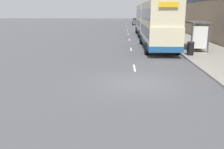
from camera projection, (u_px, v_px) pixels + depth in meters
name	position (u px, v px, depth m)	size (l,w,h in m)	color
ground_plane	(137.00, 83.00, 12.49)	(220.00, 220.00, 0.00)	#515156
pavement	(160.00, 29.00, 49.44)	(5.00, 93.00, 0.14)	gray
lane_mark_0	(134.00, 68.00, 15.82)	(0.12, 2.00, 0.01)	silver
lane_mark_1	(131.00, 49.00, 23.55)	(0.12, 2.00, 0.01)	silver
lane_mark_2	(129.00, 40.00, 31.27)	(0.12, 2.00, 0.01)	silver
lane_mark_3	(128.00, 34.00, 39.00)	(0.12, 2.00, 0.01)	silver
lane_mark_4	(127.00, 30.00, 46.73)	(0.12, 2.00, 0.01)	silver
lane_mark_5	(127.00, 27.00, 54.45)	(0.12, 2.00, 0.01)	silver
lane_mark_6	(127.00, 25.00, 62.18)	(0.12, 2.00, 0.01)	silver
lane_mark_7	(126.00, 24.00, 69.90)	(0.12, 2.00, 0.01)	silver
lane_mark_8	(126.00, 22.00, 77.63)	(0.12, 2.00, 0.01)	silver
bus_shelter	(197.00, 30.00, 22.00)	(1.60, 4.20, 2.48)	#4C4C51
double_decker_bus_near	(158.00, 25.00, 23.15)	(2.85, 10.49, 4.30)	beige
double_decker_bus_ahead	(147.00, 20.00, 35.96)	(2.85, 10.85, 4.30)	beige
car_0	(136.00, 21.00, 63.81)	(1.91, 3.98, 1.78)	#4C5156
pedestrian_at_shelter	(182.00, 39.00, 22.27)	(0.36, 0.36, 1.80)	#23232D
pedestrian_1	(197.00, 37.00, 23.96)	(0.36, 0.36, 1.83)	#23232D
pedestrian_2	(205.00, 35.00, 25.87)	(0.36, 0.36, 1.79)	#23232D
pedestrian_3	(205.00, 35.00, 26.82)	(0.35, 0.35, 1.77)	#23232D
litter_bin	(191.00, 48.00, 19.54)	(0.55, 0.55, 1.05)	black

